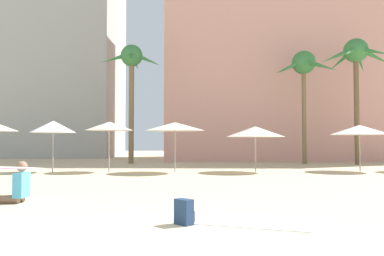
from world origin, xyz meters
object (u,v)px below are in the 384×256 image
Objects in this scene: palm_tree_center at (304,69)px; beach_towel at (254,222)px; cafe_umbrella_5 at (255,132)px; person_far_right at (15,188)px; cafe_umbrella_1 at (359,130)px; palm_tree_far_left at (356,59)px; backpack at (184,212)px; palm_tree_left at (132,66)px; cafe_umbrella_4 at (109,126)px; cafe_umbrella_3 at (175,127)px; cafe_umbrella_6 at (53,127)px.

beach_towel is at bearing -107.50° from palm_tree_center.
person_far_right is at bearing -126.17° from cafe_umbrella_5.
palm_tree_far_left is at bearing 68.97° from cafe_umbrella_1.
palm_tree_far_left is 18.71× the size of backpack.
cafe_umbrella_1 is at bearing -29.38° from palm_tree_left.
cafe_umbrella_4 is at bearing 62.81° from backpack.
beach_towel is (2.05, -10.95, -2.08)m from cafe_umbrella_3.
palm_tree_far_left reaches higher than beach_towel.
palm_tree_far_left is at bearing 21.43° from cafe_umbrella_6.
cafe_umbrella_4 is 5.55× the size of backpack.
cafe_umbrella_4 is 12.59m from beach_towel.
palm_tree_far_left reaches higher than cafe_umbrella_6.
cafe_umbrella_1 is 6.36× the size of backpack.
palm_tree_left reaches higher than beach_towel.
cafe_umbrella_3 is (3.34, -7.53, -4.29)m from palm_tree_left.
person_far_right is (0.05, -9.23, -1.79)m from cafe_umbrella_4.
cafe_umbrella_1 is 0.99× the size of cafe_umbrella_3.
palm_tree_center is 11.48m from cafe_umbrella_3.
cafe_umbrella_1 is 2.86× the size of person_far_right.
beach_towel is at bearing -36.85° from backpack.
palm_tree_far_left is at bearing 63.30° from beach_towel.
person_far_right is (-5.09, 2.07, 0.33)m from beach_towel.
cafe_umbrella_6 is at bearing -175.05° from cafe_umbrella_4.
person_far_right is (-10.86, -16.26, -5.80)m from palm_tree_center.
cafe_umbrella_6 is at bearing -107.24° from palm_tree_left.
palm_tree_center is 20.65m from backpack.
backpack is at bearing -85.55° from cafe_umbrella_3.
cafe_umbrella_1 is at bearing 2.67° from cafe_umbrella_6.
cafe_umbrella_5 is at bearing -45.83° from palm_tree_left.
cafe_umbrella_3 reaches higher than beach_towel.
cafe_umbrella_6 is at bearing -151.71° from palm_tree_center.
cafe_umbrella_5 is 11.49m from person_far_right.
cafe_umbrella_1 is (0.82, -6.58, -4.18)m from palm_tree_center.
palm_tree_center reaches higher than backpack.
palm_tree_left is 8.32× the size of person_far_right.
person_far_right is (-3.04, -8.89, -1.75)m from cafe_umbrella_3.
cafe_umbrella_5 is at bearing 1.13° from cafe_umbrella_6.
backpack is (0.87, -11.15, -1.88)m from cafe_umbrella_3.
backpack is (-6.95, -18.52, -5.93)m from palm_tree_center.
palm_tree_far_left is at bearing 41.19° from cafe_umbrella_5.
cafe_umbrella_3 is at bearing -136.71° from palm_tree_center.
cafe_umbrella_1 is 8.68m from cafe_umbrella_3.
cafe_umbrella_4 is at bearing -88.04° from palm_tree_left.
cafe_umbrella_5 is at bearing -122.72° from person_far_right.
palm_tree_left is 14.44m from cafe_umbrella_1.
cafe_umbrella_5 reaches higher than beach_towel.
cafe_umbrella_4 reaches higher than cafe_umbrella_5.
cafe_umbrella_3 is at bearing 100.58° from beach_towel.
cafe_umbrella_3 is at bearing -6.36° from cafe_umbrella_4.
palm_tree_far_left reaches higher than cafe_umbrella_3.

